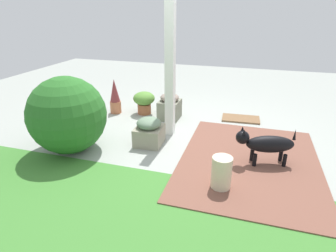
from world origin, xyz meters
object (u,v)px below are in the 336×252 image
(dog, at_px, (266,144))
(stone_planter_mid, at_px, (149,132))
(ceramic_urn, at_px, (221,173))
(doormat, at_px, (241,119))
(round_shrub, at_px, (67,115))
(porch_pillar, at_px, (170,67))
(terracotta_pot_spiky, at_px, (115,97))
(stone_planter_nearest, at_px, (170,107))
(terracotta_pot_broad, at_px, (144,101))

(dog, bearing_deg, stone_planter_mid, -4.48)
(dog, distance_m, ceramic_urn, 0.85)
(doormat, bearing_deg, round_shrub, 40.59)
(porch_pillar, height_order, terracotta_pot_spiky, porch_pillar)
(porch_pillar, xyz_separation_m, dog, (-1.46, 0.60, -0.79))
(round_shrub, bearing_deg, stone_planter_nearest, -121.69)
(porch_pillar, xyz_separation_m, stone_planter_mid, (0.19, 0.47, -0.88))
(dog, xyz_separation_m, ceramic_urn, (0.47, 0.70, -0.10))
(porch_pillar, relative_size, round_shrub, 2.02)
(stone_planter_mid, distance_m, doormat, 1.92)
(stone_planter_mid, relative_size, round_shrub, 0.40)
(stone_planter_mid, relative_size, terracotta_pot_spiky, 0.65)
(round_shrub, height_order, doormat, round_shrub)
(stone_planter_mid, relative_size, doormat, 0.65)
(stone_planter_nearest, relative_size, doormat, 0.72)
(ceramic_urn, bearing_deg, terracotta_pot_broad, -49.71)
(stone_planter_mid, xyz_separation_m, dog, (-1.65, 0.13, 0.10))
(round_shrub, distance_m, terracotta_pot_spiky, 1.63)
(porch_pillar, bearing_deg, round_shrub, 39.46)
(stone_planter_mid, xyz_separation_m, round_shrub, (1.01, 0.51, 0.34))
(ceramic_urn, bearing_deg, dog, -124.11)
(porch_pillar, height_order, ceramic_urn, porch_pillar)
(porch_pillar, distance_m, ceramic_urn, 1.86)
(porch_pillar, distance_m, doormat, 1.80)
(terracotta_pot_spiky, height_order, terracotta_pot_broad, terracotta_pot_spiky)
(porch_pillar, height_order, round_shrub, porch_pillar)
(ceramic_urn, bearing_deg, doormat, -92.18)
(doormat, bearing_deg, ceramic_urn, 87.82)
(terracotta_pot_spiky, distance_m, dog, 3.01)
(round_shrub, relative_size, terracotta_pot_broad, 2.51)
(stone_planter_mid, relative_size, terracotta_pot_broad, 1.01)
(terracotta_pot_spiky, bearing_deg, ceramic_urn, 139.90)
(round_shrub, height_order, terracotta_pot_broad, round_shrub)
(terracotta_pot_spiky, xyz_separation_m, ceramic_urn, (-2.28, 1.92, -0.12))
(terracotta_pot_spiky, xyz_separation_m, dog, (-2.75, 1.22, -0.02))
(terracotta_pot_spiky, bearing_deg, round_shrub, 93.48)
(terracotta_pot_spiky, bearing_deg, doormat, -171.89)
(porch_pillar, xyz_separation_m, stone_planter_nearest, (0.20, -0.63, -0.86))
(stone_planter_mid, bearing_deg, terracotta_pot_spiky, -44.74)
(ceramic_urn, height_order, doormat, ceramic_urn)
(porch_pillar, height_order, stone_planter_mid, porch_pillar)
(porch_pillar, height_order, terracotta_pot_broad, porch_pillar)
(terracotta_pot_spiky, xyz_separation_m, terracotta_pot_broad, (-0.55, -0.12, -0.06))
(porch_pillar, height_order, stone_planter_nearest, porch_pillar)
(porch_pillar, bearing_deg, stone_planter_nearest, -72.83)
(porch_pillar, distance_m, stone_planter_nearest, 1.08)
(stone_planter_mid, bearing_deg, doormat, -131.41)
(terracotta_pot_spiky, bearing_deg, terracotta_pot_broad, -167.62)
(porch_pillar, bearing_deg, terracotta_pot_spiky, -25.86)
(stone_planter_nearest, xyz_separation_m, ceramic_urn, (-1.19, 1.93, -0.03))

